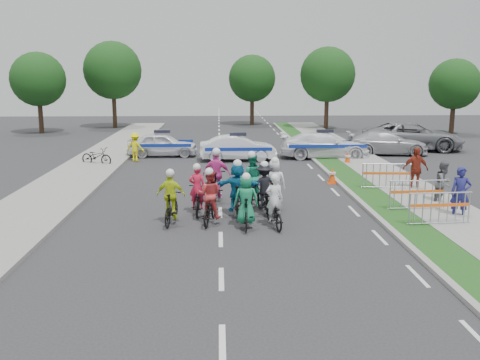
{
  "coord_description": "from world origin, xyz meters",
  "views": [
    {
      "loc": [
        -0.03,
        -14.66,
        4.68
      ],
      "look_at": [
        0.68,
        3.15,
        1.1
      ],
      "focal_mm": 40.0,
      "sensor_mm": 36.0,
      "label": 1
    }
  ],
  "objects_px": {
    "barrier_2": "(386,177)",
    "tree_0": "(38,79)",
    "spectator_1": "(444,183)",
    "cone_1": "(348,158)",
    "rider_4": "(264,193)",
    "rider_7": "(274,189)",
    "tree_1": "(328,75)",
    "civilian_sedan": "(387,143)",
    "police_car_2": "(324,145)",
    "barrier_0": "(439,210)",
    "rider_6": "(197,197)",
    "tree_4": "(252,79)",
    "spectator_2": "(415,169)",
    "civilian_suv": "(412,136)",
    "tree_3": "(113,70)",
    "barrier_1": "(417,196)",
    "parked_bike": "(97,156)",
    "rider_1": "(246,207)",
    "spectator_0": "(461,193)",
    "rider_8": "(251,185)",
    "police_car_0": "(163,145)",
    "rider_3": "(171,203)",
    "marshal_hiviz": "(135,147)",
    "tree_2": "(455,84)",
    "rider_5": "(237,192)",
    "cone_0": "(332,176)",
    "police_car_1": "(238,148)",
    "rider_9": "(217,181)"
  },
  "relations": [
    {
      "from": "rider_5",
      "to": "parked_bike",
      "type": "distance_m",
      "value": 12.34
    },
    {
      "from": "rider_4",
      "to": "barrier_1",
      "type": "height_order",
      "value": "rider_4"
    },
    {
      "from": "police_car_0",
      "to": "barrier_1",
      "type": "distance_m",
      "value": 16.3
    },
    {
      "from": "barrier_0",
      "to": "barrier_1",
      "type": "bearing_deg",
      "value": 90.0
    },
    {
      "from": "rider_6",
      "to": "spectator_0",
      "type": "distance_m",
      "value": 8.62
    },
    {
      "from": "rider_1",
      "to": "cone_0",
      "type": "relative_size",
      "value": 2.5
    },
    {
      "from": "police_car_2",
      "to": "barrier_0",
      "type": "bearing_deg",
      "value": -172.89
    },
    {
      "from": "spectator_2",
      "to": "barrier_2",
      "type": "xyz_separation_m",
      "value": [
        -1.15,
        0.06,
        -0.33
      ]
    },
    {
      "from": "cone_0",
      "to": "tree_4",
      "type": "relative_size",
      "value": 0.11
    },
    {
      "from": "rider_8",
      "to": "police_car_0",
      "type": "distance_m",
      "value": 12.43
    },
    {
      "from": "rider_1",
      "to": "tree_2",
      "type": "relative_size",
      "value": 0.3
    },
    {
      "from": "rider_4",
      "to": "rider_5",
      "type": "height_order",
      "value": "rider_5"
    },
    {
      "from": "tree_0",
      "to": "tree_4",
      "type": "height_order",
      "value": "same"
    },
    {
      "from": "barrier_2",
      "to": "tree_0",
      "type": "distance_m",
      "value": 30.29
    },
    {
      "from": "rider_4",
      "to": "civilian_sedan",
      "type": "xyz_separation_m",
      "value": [
        8.27,
        13.04,
        -0.03
      ]
    },
    {
      "from": "rider_3",
      "to": "tree_4",
      "type": "relative_size",
      "value": 0.28
    },
    {
      "from": "rider_3",
      "to": "police_car_2",
      "type": "relative_size",
      "value": 0.36
    },
    {
      "from": "tree_2",
      "to": "tree_3",
      "type": "relative_size",
      "value": 0.79
    },
    {
      "from": "tree_1",
      "to": "civilian_sedan",
      "type": "bearing_deg",
      "value": -86.99
    },
    {
      "from": "cone_1",
      "to": "civilian_suv",
      "type": "bearing_deg",
      "value": 45.45
    },
    {
      "from": "rider_4",
      "to": "rider_7",
      "type": "distance_m",
      "value": 0.7
    },
    {
      "from": "rider_9",
      "to": "barrier_1",
      "type": "xyz_separation_m",
      "value": [
        6.83,
        -1.79,
        -0.21
      ]
    },
    {
      "from": "rider_4",
      "to": "police_car_2",
      "type": "height_order",
      "value": "rider_4"
    },
    {
      "from": "rider_4",
      "to": "barrier_2",
      "type": "bearing_deg",
      "value": -157.24
    },
    {
      "from": "rider_5",
      "to": "rider_6",
      "type": "relative_size",
      "value": 1.1
    },
    {
      "from": "civilian_sedan",
      "to": "cone_1",
      "type": "relative_size",
      "value": 6.64
    },
    {
      "from": "spectator_2",
      "to": "spectator_1",
      "type": "bearing_deg",
      "value": -85.6
    },
    {
      "from": "rider_4",
      "to": "barrier_1",
      "type": "xyz_separation_m",
      "value": [
        5.23,
        -0.02,
        -0.15
      ]
    },
    {
      "from": "rider_8",
      "to": "spectator_0",
      "type": "distance_m",
      "value": 7.01
    },
    {
      "from": "civilian_suv",
      "to": "parked_bike",
      "type": "distance_m",
      "value": 18.93
    },
    {
      "from": "spectator_1",
      "to": "marshal_hiviz",
      "type": "height_order",
      "value": "spectator_1"
    },
    {
      "from": "rider_8",
      "to": "cone_0",
      "type": "height_order",
      "value": "rider_8"
    },
    {
      "from": "parked_bike",
      "to": "rider_1",
      "type": "bearing_deg",
      "value": -125.53
    },
    {
      "from": "rider_6",
      "to": "civilian_sedan",
      "type": "xyz_separation_m",
      "value": [
        10.52,
        12.95,
        0.1
      ]
    },
    {
      "from": "civilian_suv",
      "to": "tree_3",
      "type": "xyz_separation_m",
      "value": [
        -20.92,
        14.2,
        4.04
      ]
    },
    {
      "from": "rider_7",
      "to": "tree_4",
      "type": "height_order",
      "value": "tree_4"
    },
    {
      "from": "rider_7",
      "to": "barrier_1",
      "type": "distance_m",
      "value": 4.86
    },
    {
      "from": "police_car_1",
      "to": "parked_bike",
      "type": "distance_m",
      "value": 7.44
    },
    {
      "from": "spectator_1",
      "to": "parked_bike",
      "type": "xyz_separation_m",
      "value": [
        -14.37,
        8.96,
        -0.33
      ]
    },
    {
      "from": "spectator_1",
      "to": "cone_1",
      "type": "distance_m",
      "value": 8.72
    },
    {
      "from": "rider_1",
      "to": "barrier_0",
      "type": "bearing_deg",
      "value": -179.68
    },
    {
      "from": "rider_1",
      "to": "tree_1",
      "type": "relative_size",
      "value": 0.26
    },
    {
      "from": "rider_6",
      "to": "marshal_hiviz",
      "type": "bearing_deg",
      "value": -70.89
    },
    {
      "from": "civilian_suv",
      "to": "civilian_sedan",
      "type": "bearing_deg",
      "value": 146.02
    },
    {
      "from": "police_car_2",
      "to": "tree_2",
      "type": "height_order",
      "value": "tree_2"
    },
    {
      "from": "rider_3",
      "to": "barrier_2",
      "type": "relative_size",
      "value": 0.89
    },
    {
      "from": "tree_1",
      "to": "rider_6",
      "type": "bearing_deg",
      "value": -109.84
    },
    {
      "from": "civilian_sedan",
      "to": "marshal_hiviz",
      "type": "distance_m",
      "value": 14.39
    },
    {
      "from": "spectator_2",
      "to": "tree_4",
      "type": "bearing_deg",
      "value": 99.51
    },
    {
      "from": "police_car_0",
      "to": "rider_3",
      "type": "bearing_deg",
      "value": -173.18
    }
  ]
}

